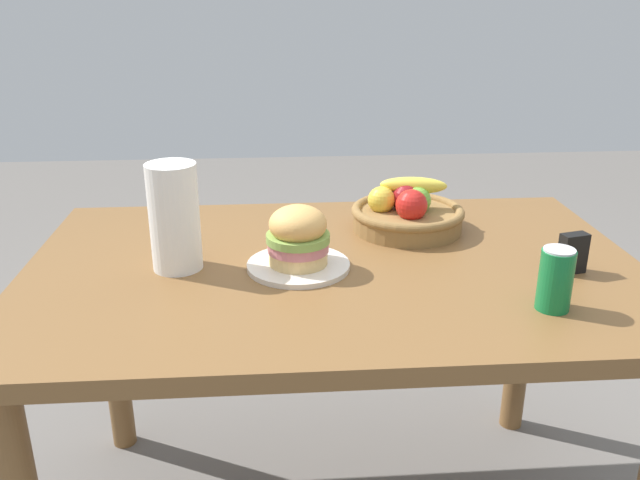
# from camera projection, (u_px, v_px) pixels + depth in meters

# --- Properties ---
(dining_table) EXTENTS (1.40, 0.90, 0.75)m
(dining_table) POSITION_uv_depth(u_px,v_px,m) (334.00, 303.00, 1.55)
(dining_table) COLOR brown
(dining_table) RESTS_ON ground_plane
(plate) EXTENTS (0.23, 0.23, 0.01)m
(plate) POSITION_uv_depth(u_px,v_px,m) (298.00, 266.00, 1.48)
(plate) COLOR silver
(plate) RESTS_ON dining_table
(sandwich) EXTENTS (0.14, 0.14, 0.13)m
(sandwich) POSITION_uv_depth(u_px,v_px,m) (298.00, 236.00, 1.46)
(sandwich) COLOR #E5BC75
(sandwich) RESTS_ON plate
(soda_can) EXTENTS (0.07, 0.07, 0.13)m
(soda_can) POSITION_uv_depth(u_px,v_px,m) (556.00, 279.00, 1.28)
(soda_can) COLOR #147238
(soda_can) RESTS_ON dining_table
(fruit_basket) EXTENTS (0.29, 0.29, 0.14)m
(fruit_basket) POSITION_uv_depth(u_px,v_px,m) (407.00, 212.00, 1.70)
(fruit_basket) COLOR olive
(fruit_basket) RESTS_ON dining_table
(paper_towel_roll) EXTENTS (0.11, 0.11, 0.24)m
(paper_towel_roll) POSITION_uv_depth(u_px,v_px,m) (175.00, 217.00, 1.45)
(paper_towel_roll) COLOR white
(paper_towel_roll) RESTS_ON dining_table
(napkin_holder) EXTENTS (0.07, 0.04, 0.09)m
(napkin_holder) POSITION_uv_depth(u_px,v_px,m) (573.00, 253.00, 1.45)
(napkin_holder) COLOR black
(napkin_holder) RESTS_ON dining_table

